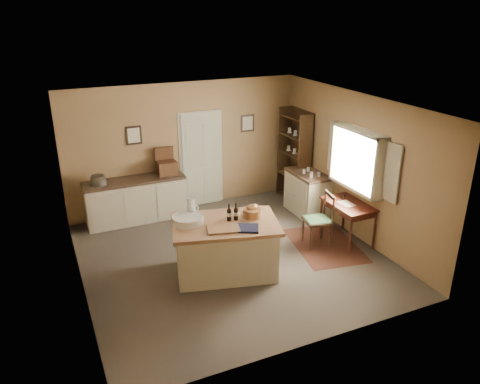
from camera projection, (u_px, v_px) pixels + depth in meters
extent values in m
plane|color=brown|center=(232.00, 257.00, 8.23)|extent=(5.00, 5.00, 0.00)
cube|color=brown|center=(185.00, 147.00, 9.85)|extent=(5.00, 0.10, 2.70)
cube|color=brown|center=(313.00, 254.00, 5.61)|extent=(5.00, 0.10, 2.70)
cube|color=brown|center=(73.00, 211.00, 6.78)|extent=(0.10, 5.00, 2.70)
cube|color=brown|center=(355.00, 166.00, 8.68)|extent=(0.10, 5.00, 2.70)
plane|color=silver|center=(231.00, 104.00, 7.23)|extent=(5.00, 5.00, 0.00)
cube|color=#B8B99F|center=(201.00, 159.00, 10.06)|extent=(0.97, 0.06, 2.11)
cube|color=black|center=(134.00, 135.00, 9.29)|extent=(0.32, 0.02, 0.38)
cube|color=beige|center=(134.00, 135.00, 9.28)|extent=(0.24, 0.01, 0.30)
cube|color=black|center=(247.00, 123.00, 10.24)|extent=(0.32, 0.02, 0.38)
cube|color=beige|center=(248.00, 123.00, 10.23)|extent=(0.24, 0.01, 0.30)
cube|color=#C0B498|center=(354.00, 187.00, 8.58)|extent=(0.25, 1.32, 0.06)
cube|color=#C0B498|center=(360.00, 131.00, 8.19)|extent=(0.25, 1.32, 0.06)
cube|color=white|center=(363.00, 159.00, 8.43)|extent=(0.01, 1.20, 1.00)
cube|color=#C0B498|center=(392.00, 173.00, 7.72)|extent=(0.04, 0.35, 1.00)
cube|color=#C0B498|center=(335.00, 147.00, 9.11)|extent=(0.04, 0.35, 1.00)
cube|color=#C0B498|center=(225.00, 249.00, 7.63)|extent=(1.77, 1.34, 0.85)
cube|color=#976744|center=(225.00, 224.00, 7.46)|extent=(1.91, 1.49, 0.06)
cylinder|color=white|center=(188.00, 220.00, 7.41)|extent=(0.49, 0.49, 0.11)
cube|color=#976744|center=(223.00, 229.00, 7.21)|extent=(0.56, 0.46, 0.03)
cube|color=black|center=(246.00, 228.00, 7.23)|extent=(0.49, 0.46, 0.02)
cylinder|color=#9B5F33|center=(252.00, 213.00, 7.61)|extent=(0.29, 0.29, 0.14)
cylinder|color=black|center=(229.00, 212.00, 7.45)|extent=(0.07, 0.07, 0.29)
cylinder|color=black|center=(236.00, 212.00, 7.48)|extent=(0.07, 0.07, 0.29)
cube|color=#C0B498|center=(136.00, 201.00, 9.49)|extent=(1.96, 0.54, 0.85)
cube|color=#332319|center=(134.00, 180.00, 9.32)|extent=(2.00, 0.57, 0.05)
cube|color=#442614|center=(167.00, 168.00, 9.52)|extent=(0.39, 0.29, 0.28)
cylinder|color=#59544F|center=(98.00, 180.00, 9.02)|extent=(0.33, 0.33, 0.18)
cube|color=#412113|center=(325.00, 245.00, 8.64)|extent=(1.36, 1.77, 0.01)
cube|color=#3D1810|center=(349.00, 204.00, 8.53)|extent=(0.61, 1.00, 0.03)
cube|color=#3D1810|center=(348.00, 208.00, 8.56)|extent=(0.55, 0.94, 0.10)
cube|color=silver|center=(346.00, 204.00, 8.51)|extent=(0.22, 0.30, 0.01)
cylinder|color=black|center=(344.00, 196.00, 8.79)|extent=(0.05, 0.05, 0.05)
cylinder|color=#3D1810|center=(350.00, 236.00, 8.19)|extent=(0.04, 0.04, 0.72)
cylinder|color=#3D1810|center=(374.00, 231.00, 8.39)|extent=(0.04, 0.04, 0.72)
cylinder|color=#3D1810|center=(321.00, 216.00, 8.97)|extent=(0.04, 0.04, 0.72)
cylinder|color=#3D1810|center=(344.00, 212.00, 9.17)|extent=(0.04, 0.04, 0.72)
cube|color=#C0B498|center=(307.00, 194.00, 9.85)|extent=(0.55, 1.00, 0.85)
cube|color=#332319|center=(308.00, 174.00, 9.68)|extent=(0.58, 1.04, 0.05)
cylinder|color=silver|center=(311.00, 173.00, 9.51)|extent=(0.24, 0.24, 0.09)
cube|color=black|center=(305.00, 162.00, 9.93)|extent=(0.35, 0.04, 2.05)
cube|color=black|center=(285.00, 151.00, 10.68)|extent=(0.35, 0.04, 2.05)
cube|color=black|center=(301.00, 155.00, 10.37)|extent=(0.02, 0.92, 2.05)
cube|color=black|center=(293.00, 197.00, 10.67)|extent=(0.35, 0.88, 0.03)
cube|color=black|center=(293.00, 176.00, 10.48)|extent=(0.35, 0.88, 0.03)
cube|color=black|center=(294.00, 154.00, 10.29)|extent=(0.35, 0.88, 0.03)
cube|color=black|center=(295.00, 136.00, 10.13)|extent=(0.35, 0.88, 0.03)
cube|color=black|center=(296.00, 117.00, 9.98)|extent=(0.35, 0.88, 0.03)
cylinder|color=white|center=(295.00, 151.00, 10.26)|extent=(0.12, 0.12, 0.11)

